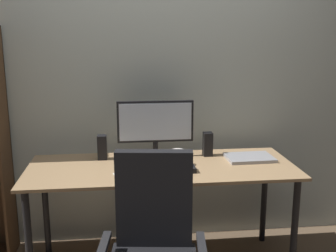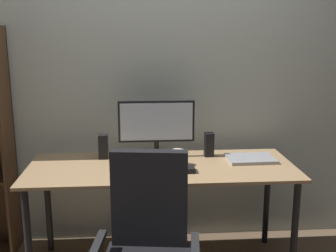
{
  "view_description": "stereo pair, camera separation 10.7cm",
  "coord_description": "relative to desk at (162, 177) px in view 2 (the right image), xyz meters",
  "views": [
    {
      "loc": [
        -0.25,
        -2.57,
        1.6
      ],
      "look_at": [
        0.04,
        0.02,
        1.0
      ],
      "focal_mm": 43.92,
      "sensor_mm": 36.0,
      "label": 1
    },
    {
      "loc": [
        -0.15,
        -2.58,
        1.6
      ],
      "look_at": [
        0.04,
        0.02,
        1.0
      ],
      "focal_mm": 43.92,
      "sensor_mm": 36.0,
      "label": 2
    }
  ],
  "objects": [
    {
      "name": "back_wall",
      "position": [
        0.0,
        0.51,
        0.64
      ],
      "size": [
        6.4,
        0.1,
        2.6
      ],
      "primitive_type": "cube",
      "color": "beige",
      "rests_on": "ground"
    },
    {
      "name": "desk",
      "position": [
        0.0,
        0.0,
        0.0
      ],
      "size": [
        1.76,
        0.68,
        0.74
      ],
      "color": "tan",
      "rests_on": "ground"
    },
    {
      "name": "monitor",
      "position": [
        -0.02,
        0.2,
        0.31
      ],
      "size": [
        0.53,
        0.2,
        0.4
      ],
      "color": "black",
      "rests_on": "desk"
    },
    {
      "name": "keyboard",
      "position": [
        -0.07,
        -0.15,
        0.09
      ],
      "size": [
        0.29,
        0.12,
        0.02
      ],
      "primitive_type": "cube",
      "rotation": [
        0.0,
        0.0,
        0.03
      ],
      "color": "black",
      "rests_on": "desk"
    },
    {
      "name": "mouse",
      "position": [
        0.17,
        -0.13,
        0.1
      ],
      "size": [
        0.06,
        0.1,
        0.03
      ],
      "primitive_type": "cube",
      "rotation": [
        0.0,
        0.0,
        0.02
      ],
      "color": "black",
      "rests_on": "desk"
    },
    {
      "name": "coffee_mug",
      "position": [
        0.11,
        0.0,
        0.13
      ],
      "size": [
        0.1,
        0.08,
        0.11
      ],
      "color": "white",
      "rests_on": "desk"
    },
    {
      "name": "laptop",
      "position": [
        0.62,
        0.07,
        0.09
      ],
      "size": [
        0.33,
        0.24,
        0.02
      ],
      "primitive_type": "cube",
      "rotation": [
        0.0,
        0.0,
        0.03
      ],
      "color": "#99999E",
      "rests_on": "desk"
    },
    {
      "name": "speaker_left",
      "position": [
        -0.39,
        0.19,
        0.16
      ],
      "size": [
        0.06,
        0.07,
        0.17
      ],
      "primitive_type": "cube",
      "color": "black",
      "rests_on": "desk"
    },
    {
      "name": "speaker_right",
      "position": [
        0.35,
        0.19,
        0.16
      ],
      "size": [
        0.06,
        0.07,
        0.17
      ],
      "primitive_type": "cube",
      "color": "black",
      "rests_on": "desk"
    },
    {
      "name": "paper_sheet",
      "position": [
        -0.18,
        -0.23,
        0.08
      ],
      "size": [
        0.27,
        0.34,
        0.0
      ],
      "primitive_type": "cube",
      "rotation": [
        0.0,
        0.0,
        0.24
      ],
      "color": "white",
      "rests_on": "desk"
    }
  ]
}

